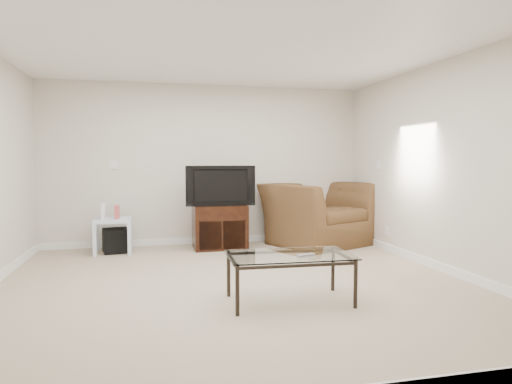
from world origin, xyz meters
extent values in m
plane|color=tan|center=(0.00, 0.00, 0.00)|extent=(5.00, 5.00, 0.00)
plane|color=white|center=(0.00, 0.00, 2.50)|extent=(5.00, 5.00, 0.00)
cube|color=silver|center=(0.00, 2.50, 1.25)|extent=(5.00, 0.02, 2.50)
cube|color=silver|center=(2.50, 0.00, 1.25)|extent=(0.02, 5.00, 2.50)
cube|color=white|center=(-1.40, 2.49, 1.25)|extent=(0.12, 0.02, 0.12)
cube|color=white|center=(2.49, 1.60, 1.25)|extent=(0.02, 0.09, 0.13)
cube|color=white|center=(2.49, 1.30, 0.30)|extent=(0.02, 0.08, 0.12)
cube|color=black|center=(0.14, 2.01, 0.54)|extent=(0.44, 0.31, 0.06)
imported|color=black|center=(0.14, 2.02, 0.95)|extent=(0.96, 0.21, 0.59)
cube|color=black|center=(-1.37, 2.07, 0.17)|extent=(0.40, 0.40, 0.34)
cube|color=white|center=(-1.52, 2.03, 0.60)|extent=(0.06, 0.16, 0.22)
cube|color=#CC4C4C|center=(-1.34, 2.03, 0.59)|extent=(0.07, 0.15, 0.19)
imported|color=brown|center=(1.71, 2.05, 0.65)|extent=(1.75, 1.49, 1.30)
cube|color=#B2B2B7|center=(0.49, -0.81, 0.46)|extent=(0.19, 0.11, 0.02)
camera|label=1|loc=(-0.89, -4.69, 1.32)|focal=32.00mm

